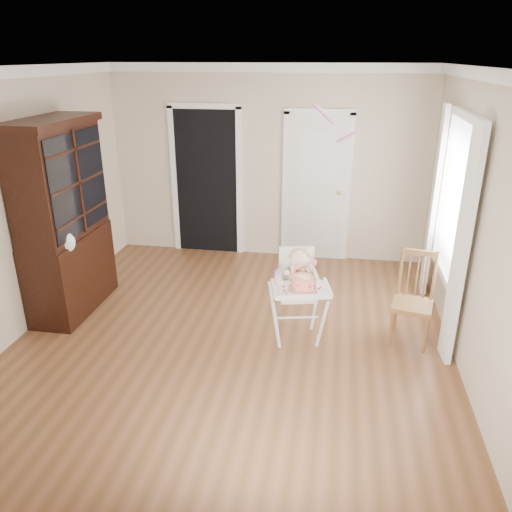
% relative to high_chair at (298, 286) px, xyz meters
% --- Properties ---
extents(floor, '(5.00, 5.00, 0.00)m').
position_rel_high_chair_xyz_m(floor, '(-0.66, -0.13, -0.61)').
color(floor, brown).
rests_on(floor, ground).
extents(ceiling, '(5.00, 5.00, 0.00)m').
position_rel_high_chair_xyz_m(ceiling, '(-0.66, -0.13, 2.09)').
color(ceiling, white).
rests_on(ceiling, wall_back).
extents(wall_back, '(4.50, 0.00, 4.50)m').
position_rel_high_chair_xyz_m(wall_back, '(-0.66, 2.37, 0.74)').
color(wall_back, beige).
rests_on(wall_back, floor).
extents(wall_left, '(0.00, 5.00, 5.00)m').
position_rel_high_chair_xyz_m(wall_left, '(-2.91, -0.13, 0.74)').
color(wall_left, beige).
rests_on(wall_left, floor).
extents(wall_right, '(0.00, 5.00, 5.00)m').
position_rel_high_chair_xyz_m(wall_right, '(1.59, -0.13, 0.74)').
color(wall_right, beige).
rests_on(wall_right, floor).
extents(crown_molding, '(4.50, 5.00, 0.12)m').
position_rel_high_chair_xyz_m(crown_molding, '(-0.66, -0.13, 2.03)').
color(crown_molding, white).
rests_on(crown_molding, ceiling).
extents(doorway, '(1.06, 0.05, 2.22)m').
position_rel_high_chair_xyz_m(doorway, '(-1.56, 2.35, 0.50)').
color(doorway, black).
rests_on(doorway, wall_back).
extents(closet_door, '(0.96, 0.09, 2.13)m').
position_rel_high_chair_xyz_m(closet_door, '(0.04, 2.35, 0.41)').
color(closet_door, white).
rests_on(closet_door, wall_back).
extents(window_right, '(0.13, 1.84, 2.30)m').
position_rel_high_chair_xyz_m(window_right, '(1.52, 0.67, 0.67)').
color(window_right, white).
rests_on(window_right, wall_right).
extents(high_chair, '(0.69, 0.80, 0.99)m').
position_rel_high_chair_xyz_m(high_chair, '(0.00, 0.00, 0.00)').
color(high_chair, white).
rests_on(high_chair, floor).
extents(baby, '(0.32, 0.23, 0.44)m').
position_rel_high_chair_xyz_m(baby, '(-0.00, 0.02, 0.14)').
color(baby, beige).
rests_on(baby, high_chair).
extents(cake, '(0.28, 0.28, 0.13)m').
position_rel_high_chair_xyz_m(cake, '(0.06, -0.22, 0.14)').
color(cake, silver).
rests_on(cake, high_chair).
extents(sippy_cup, '(0.07, 0.07, 0.18)m').
position_rel_high_chair_xyz_m(sippy_cup, '(-0.19, -0.16, 0.15)').
color(sippy_cup, pink).
rests_on(sippy_cup, high_chair).
extents(china_cabinet, '(0.58, 1.30, 2.19)m').
position_rel_high_chair_xyz_m(china_cabinet, '(-2.65, 0.27, 0.48)').
color(china_cabinet, black).
rests_on(china_cabinet, floor).
extents(dining_chair, '(0.47, 0.47, 0.96)m').
position_rel_high_chair_xyz_m(dining_chair, '(1.17, 0.17, -0.16)').
color(dining_chair, brown).
rests_on(dining_chair, floor).
extents(streamer, '(0.24, 0.45, 0.15)m').
position_rel_high_chair_xyz_m(streamer, '(0.15, 0.73, 1.62)').
color(streamer, pink).
rests_on(streamer, ceiling).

